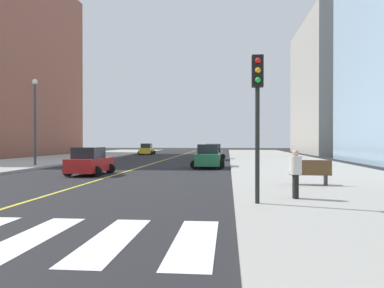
{
  "coord_description": "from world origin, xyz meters",
  "views": [
    {
      "loc": [
        7.0,
        -4.04,
        2.13
      ],
      "look_at": [
        3.22,
        36.06,
        1.79
      ],
      "focal_mm": 35.89,
      "sensor_mm": 36.0,
      "label": 1
    }
  ],
  "objects_px": {
    "traffic_light_near_corner": "(257,99)",
    "car_green_fourth": "(208,157)",
    "car_red_third": "(90,162)",
    "pedestrian_waiting_east": "(296,172)",
    "car_black_second": "(214,152)",
    "car_yellow_fifth": "(147,149)",
    "park_bench": "(310,173)",
    "street_lamp": "(35,114)"
  },
  "relations": [
    {
      "from": "park_bench",
      "to": "street_lamp",
      "type": "relative_size",
      "value": 0.26
    },
    {
      "from": "car_yellow_fifth",
      "to": "traffic_light_near_corner",
      "type": "distance_m",
      "value": 47.72
    },
    {
      "from": "car_black_second",
      "to": "car_green_fourth",
      "type": "xyz_separation_m",
      "value": [
        0.04,
        -12.47,
        0.03
      ]
    },
    {
      "from": "park_bench",
      "to": "street_lamp",
      "type": "bearing_deg",
      "value": 61.87
    },
    {
      "from": "car_green_fourth",
      "to": "traffic_light_near_corner",
      "type": "bearing_deg",
      "value": 97.17
    },
    {
      "from": "park_bench",
      "to": "street_lamp",
      "type": "distance_m",
      "value": 23.17
    },
    {
      "from": "park_bench",
      "to": "car_yellow_fifth",
      "type": "bearing_deg",
      "value": 26.07
    },
    {
      "from": "car_yellow_fifth",
      "to": "car_red_third",
      "type": "bearing_deg",
      "value": -85.95
    },
    {
      "from": "car_yellow_fifth",
      "to": "pedestrian_waiting_east",
      "type": "relative_size",
      "value": 2.33
    },
    {
      "from": "park_bench",
      "to": "pedestrian_waiting_east",
      "type": "bearing_deg",
      "value": 166.24
    },
    {
      "from": "car_red_third",
      "to": "car_green_fourth",
      "type": "relative_size",
      "value": 0.94
    },
    {
      "from": "street_lamp",
      "to": "pedestrian_waiting_east",
      "type": "bearing_deg",
      "value": -42.47
    },
    {
      "from": "car_yellow_fifth",
      "to": "park_bench",
      "type": "distance_m",
      "value": 43.46
    },
    {
      "from": "traffic_light_near_corner",
      "to": "street_lamp",
      "type": "bearing_deg",
      "value": -46.78
    },
    {
      "from": "car_red_third",
      "to": "car_yellow_fifth",
      "type": "xyz_separation_m",
      "value": [
        -3.89,
        34.8,
        -0.01
      ]
    },
    {
      "from": "car_green_fourth",
      "to": "street_lamp",
      "type": "bearing_deg",
      "value": -0.29
    },
    {
      "from": "car_yellow_fifth",
      "to": "park_bench",
      "type": "xyz_separation_m",
      "value": [
        16.13,
        -40.35,
        -0.11
      ]
    },
    {
      "from": "car_yellow_fifth",
      "to": "park_bench",
      "type": "relative_size",
      "value": 2.12
    },
    {
      "from": "park_bench",
      "to": "pedestrian_waiting_east",
      "type": "relative_size",
      "value": 1.1
    },
    {
      "from": "car_red_third",
      "to": "traffic_light_near_corner",
      "type": "bearing_deg",
      "value": -46.85
    },
    {
      "from": "car_black_second",
      "to": "car_green_fourth",
      "type": "distance_m",
      "value": 12.47
    },
    {
      "from": "car_black_second",
      "to": "park_bench",
      "type": "height_order",
      "value": "car_black_second"
    },
    {
      "from": "car_yellow_fifth",
      "to": "pedestrian_waiting_east",
      "type": "xyz_separation_m",
      "value": [
        14.77,
        -44.53,
        0.27
      ]
    },
    {
      "from": "car_red_third",
      "to": "pedestrian_waiting_east",
      "type": "bearing_deg",
      "value": -39.65
    },
    {
      "from": "car_green_fourth",
      "to": "car_red_third",
      "type": "bearing_deg",
      "value": 43.48
    },
    {
      "from": "car_green_fourth",
      "to": "pedestrian_waiting_east",
      "type": "height_order",
      "value": "car_green_fourth"
    },
    {
      "from": "car_black_second",
      "to": "traffic_light_near_corner",
      "type": "bearing_deg",
      "value": 97.05
    },
    {
      "from": "car_black_second",
      "to": "pedestrian_waiting_east",
      "type": "xyz_separation_m",
      "value": [
        3.91,
        -29.04,
        0.23
      ]
    },
    {
      "from": "car_red_third",
      "to": "park_bench",
      "type": "height_order",
      "value": "car_red_third"
    },
    {
      "from": "car_red_third",
      "to": "traffic_light_near_corner",
      "type": "xyz_separation_m",
      "value": [
        9.5,
        -10.93,
        2.63
      ]
    },
    {
      "from": "car_green_fourth",
      "to": "park_bench",
      "type": "height_order",
      "value": "car_green_fourth"
    },
    {
      "from": "car_black_second",
      "to": "street_lamp",
      "type": "height_order",
      "value": "street_lamp"
    },
    {
      "from": "car_black_second",
      "to": "car_yellow_fifth",
      "type": "bearing_deg",
      "value": -52.67
    },
    {
      "from": "traffic_light_near_corner",
      "to": "park_bench",
      "type": "height_order",
      "value": "traffic_light_near_corner"
    },
    {
      "from": "car_green_fourth",
      "to": "park_bench",
      "type": "bearing_deg",
      "value": 112.08
    },
    {
      "from": "park_bench",
      "to": "street_lamp",
      "type": "height_order",
      "value": "street_lamp"
    },
    {
      "from": "traffic_light_near_corner",
      "to": "park_bench",
      "type": "relative_size",
      "value": 2.54
    },
    {
      "from": "traffic_light_near_corner",
      "to": "car_green_fourth",
      "type": "bearing_deg",
      "value": -82.04
    },
    {
      "from": "car_green_fourth",
      "to": "park_bench",
      "type": "distance_m",
      "value": 13.45
    },
    {
      "from": "traffic_light_near_corner",
      "to": "park_bench",
      "type": "xyz_separation_m",
      "value": [
        2.75,
        5.37,
        -2.75
      ]
    },
    {
      "from": "car_yellow_fifth",
      "to": "car_green_fourth",
      "type": "bearing_deg",
      "value": -71.02
    },
    {
      "from": "car_red_third",
      "to": "car_green_fourth",
      "type": "distance_m",
      "value": 9.8
    }
  ]
}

